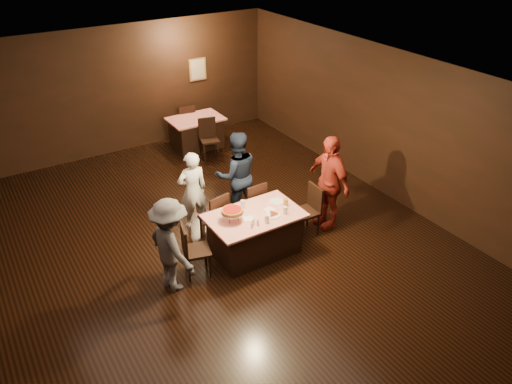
# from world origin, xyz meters

# --- Properties ---
(room) EXTENTS (10.00, 10.04, 3.02)m
(room) POSITION_xyz_m (0.00, 0.01, 2.14)
(room) COLOR black
(room) RESTS_ON ground
(main_table) EXTENTS (1.60, 1.00, 0.77)m
(main_table) POSITION_xyz_m (0.60, -0.31, 0.39)
(main_table) COLOR red
(main_table) RESTS_ON ground
(back_table) EXTENTS (1.30, 0.90, 0.77)m
(back_table) POSITION_xyz_m (1.69, 4.16, 0.39)
(back_table) COLOR red
(back_table) RESTS_ON ground
(chair_far_left) EXTENTS (0.49, 0.49, 0.95)m
(chair_far_left) POSITION_xyz_m (0.20, 0.44, 0.47)
(chair_far_left) COLOR black
(chair_far_left) RESTS_ON ground
(chair_far_right) EXTENTS (0.43, 0.43, 0.95)m
(chair_far_right) POSITION_xyz_m (1.00, 0.44, 0.47)
(chair_far_right) COLOR black
(chair_far_right) RESTS_ON ground
(chair_end_left) EXTENTS (0.51, 0.51, 0.95)m
(chair_end_left) POSITION_xyz_m (-0.50, -0.31, 0.47)
(chair_end_left) COLOR black
(chair_end_left) RESTS_ON ground
(chair_end_right) EXTENTS (0.43, 0.43, 0.95)m
(chair_end_right) POSITION_xyz_m (1.70, -0.31, 0.47)
(chair_end_right) COLOR black
(chair_end_right) RESTS_ON ground
(chair_back_near) EXTENTS (0.51, 0.51, 0.95)m
(chair_back_near) POSITION_xyz_m (1.69, 3.46, 0.47)
(chair_back_near) COLOR black
(chair_back_near) RESTS_ON ground
(chair_back_far) EXTENTS (0.48, 0.48, 0.95)m
(chair_back_far) POSITION_xyz_m (1.69, 4.76, 0.47)
(chair_back_far) COLOR black
(chair_back_far) RESTS_ON ground
(diner_white_jacket) EXTENTS (0.58, 0.41, 1.53)m
(diner_white_jacket) POSITION_xyz_m (0.08, 0.99, 0.77)
(diner_white_jacket) COLOR white
(diner_white_jacket) RESTS_ON ground
(diner_navy_hoodie) EXTENTS (0.97, 0.84, 1.73)m
(diner_navy_hoodie) POSITION_xyz_m (0.97, 0.92, 0.87)
(diner_navy_hoodie) COLOR #161E30
(diner_navy_hoodie) RESTS_ON ground
(diner_grey_knit) EXTENTS (0.75, 1.11, 1.59)m
(diner_grey_knit) POSITION_xyz_m (-0.96, -0.41, 0.79)
(diner_grey_knit) COLOR #535357
(diner_grey_knit) RESTS_ON ground
(diner_red_shirt) EXTENTS (0.46, 1.07, 1.82)m
(diner_red_shirt) POSITION_xyz_m (2.23, -0.27, 0.91)
(diner_red_shirt) COLOR #A92F21
(diner_red_shirt) RESTS_ON ground
(pizza_stand) EXTENTS (0.38, 0.38, 0.22)m
(pizza_stand) POSITION_xyz_m (0.20, -0.26, 0.95)
(pizza_stand) COLOR black
(pizza_stand) RESTS_ON main_table
(plate_with_slice) EXTENTS (0.25, 0.25, 0.06)m
(plate_with_slice) POSITION_xyz_m (0.85, -0.49, 0.80)
(plate_with_slice) COLOR white
(plate_with_slice) RESTS_ON main_table
(plate_empty) EXTENTS (0.25, 0.25, 0.01)m
(plate_empty) POSITION_xyz_m (1.15, -0.16, 0.78)
(plate_empty) COLOR white
(plate_empty) RESTS_ON main_table
(glass_front_left) EXTENTS (0.08, 0.08, 0.14)m
(glass_front_left) POSITION_xyz_m (0.65, -0.61, 0.84)
(glass_front_left) COLOR silver
(glass_front_left) RESTS_ON main_table
(glass_front_right) EXTENTS (0.08, 0.08, 0.14)m
(glass_front_right) POSITION_xyz_m (1.05, -0.56, 0.84)
(glass_front_right) COLOR silver
(glass_front_right) RESTS_ON main_table
(glass_amber) EXTENTS (0.08, 0.08, 0.14)m
(glass_amber) POSITION_xyz_m (1.20, -0.36, 0.84)
(glass_amber) COLOR #BF7F26
(glass_amber) RESTS_ON main_table
(glass_back) EXTENTS (0.08, 0.08, 0.14)m
(glass_back) POSITION_xyz_m (0.55, -0.01, 0.84)
(glass_back) COLOR silver
(glass_back) RESTS_ON main_table
(condiments) EXTENTS (0.17, 0.10, 0.09)m
(condiments) POSITION_xyz_m (0.42, -0.60, 0.82)
(condiments) COLOR silver
(condiments) RESTS_ON main_table
(napkin_center) EXTENTS (0.19, 0.19, 0.01)m
(napkin_center) POSITION_xyz_m (0.90, -0.31, 0.77)
(napkin_center) COLOR white
(napkin_center) RESTS_ON main_table
(napkin_left) EXTENTS (0.21, 0.21, 0.01)m
(napkin_left) POSITION_xyz_m (0.45, -0.36, 0.77)
(napkin_left) COLOR white
(napkin_left) RESTS_ON main_table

